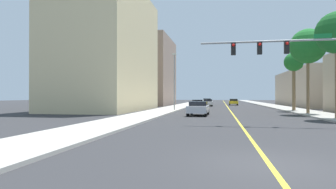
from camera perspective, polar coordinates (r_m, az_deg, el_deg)
name	(u,v)px	position (r m, az deg, el deg)	size (l,w,h in m)	color
ground	(228,107)	(50.61, 11.94, -2.55)	(192.00, 192.00, 0.00)	#2D2D30
sidewalk_left	(178,107)	(51.12, 2.09, -2.45)	(3.79, 168.00, 0.15)	#B2ADA3
sidewalk_right	(281,107)	(51.60, 21.70, -2.41)	(3.79, 168.00, 0.15)	#9E9B93
lane_marking_center	(228,107)	(50.61, 11.94, -2.54)	(0.16, 144.00, 0.01)	yellow
building_left_near	(107,51)	(41.39, -12.10, 8.57)	(10.21, 19.62, 16.72)	beige
building_left_far	(142,72)	(63.11, -5.27, 4.50)	(12.84, 16.23, 14.55)	gray
building_right_far	(327,88)	(62.58, 29.40, 1.11)	(14.21, 26.98, 6.98)	tan
traffic_signal_mast	(299,56)	(20.89, 24.92, 7.05)	(10.06, 0.36, 6.10)	gray
street_lamp	(174,78)	(37.78, 1.29, 3.26)	(0.56, 0.28, 7.53)	gray
palm_mid	(308,47)	(33.86, 26.29, 8.61)	(3.68, 3.68, 8.95)	brown
palm_far	(294,64)	(40.12, 23.96, 5.70)	(2.41, 2.41, 7.44)	brown
car_black	(198,103)	(49.09, 5.96, -1.79)	(2.06, 3.95, 1.35)	black
car_white	(208,102)	(55.67, 7.98, -1.60)	(2.03, 4.14, 1.38)	white
car_yellow	(233,102)	(63.41, 13.03, -1.43)	(1.94, 4.59, 1.37)	gold
car_green	(207,102)	(61.50, 7.91, -1.44)	(1.80, 4.07, 1.46)	#196638
car_silver	(198,108)	(28.88, 6.12, -2.74)	(2.07, 4.19, 1.44)	#BCBCC1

